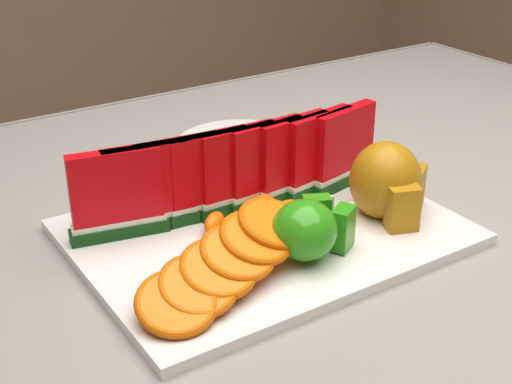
{
  "coord_description": "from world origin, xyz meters",
  "views": [
    {
      "loc": [
        -0.4,
        -0.56,
        1.15
      ],
      "look_at": [
        -0.02,
        0.01,
        0.81
      ],
      "focal_mm": 50.0,
      "sensor_mm": 36.0,
      "label": 1
    }
  ],
  "objects_px": {
    "apple_cluster": "(309,228)",
    "side_plate": "(240,144)",
    "platter": "(265,232)",
    "pear_cluster": "(388,183)"
  },
  "relations": [
    {
      "from": "apple_cluster",
      "to": "side_plate",
      "type": "bearing_deg",
      "value": 70.25
    },
    {
      "from": "apple_cluster",
      "to": "side_plate",
      "type": "height_order",
      "value": "apple_cluster"
    },
    {
      "from": "apple_cluster",
      "to": "side_plate",
      "type": "distance_m",
      "value": 0.33
    },
    {
      "from": "apple_cluster",
      "to": "platter",
      "type": "bearing_deg",
      "value": 91.92
    },
    {
      "from": "side_plate",
      "to": "pear_cluster",
      "type": "bearing_deg",
      "value": -85.86
    },
    {
      "from": "side_plate",
      "to": "platter",
      "type": "bearing_deg",
      "value": -115.87
    },
    {
      "from": "pear_cluster",
      "to": "side_plate",
      "type": "xyz_separation_m",
      "value": [
        -0.02,
        0.28,
        -0.05
      ]
    },
    {
      "from": "platter",
      "to": "side_plate",
      "type": "bearing_deg",
      "value": 64.13
    },
    {
      "from": "pear_cluster",
      "to": "apple_cluster",
      "type": "bearing_deg",
      "value": -167.86
    },
    {
      "from": "platter",
      "to": "pear_cluster",
      "type": "relative_size",
      "value": 4.14
    }
  ]
}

